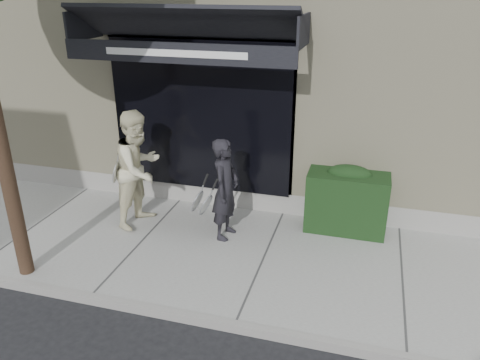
% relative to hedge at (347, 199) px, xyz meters
% --- Properties ---
extents(ground, '(80.00, 80.00, 0.00)m').
position_rel_hedge_xyz_m(ground, '(-1.10, -1.25, -0.66)').
color(ground, black).
rests_on(ground, ground).
extents(sidewalk, '(20.00, 3.00, 0.12)m').
position_rel_hedge_xyz_m(sidewalk, '(-1.10, -1.25, -0.60)').
color(sidewalk, gray).
rests_on(sidewalk, ground).
extents(curb, '(20.00, 0.10, 0.14)m').
position_rel_hedge_xyz_m(curb, '(-1.10, -2.80, -0.59)').
color(curb, gray).
rests_on(curb, ground).
extents(building_facade, '(14.30, 8.04, 5.64)m').
position_rel_hedge_xyz_m(building_facade, '(-1.11, 3.71, 2.08)').
color(building_facade, beige).
rests_on(building_facade, ground).
extents(hedge, '(1.30, 0.70, 1.14)m').
position_rel_hedge_xyz_m(hedge, '(0.00, 0.00, 0.00)').
color(hedge, black).
rests_on(hedge, sidewalk).
extents(pedestrian_front, '(0.67, 0.84, 1.66)m').
position_rel_hedge_xyz_m(pedestrian_front, '(-1.86, -0.79, 0.29)').
color(pedestrian_front, black).
rests_on(pedestrian_front, sidewalk).
extents(pedestrian_back, '(0.94, 1.10, 1.98)m').
position_rel_hedge_xyz_m(pedestrian_back, '(-3.37, -0.71, 0.45)').
color(pedestrian_back, beige).
rests_on(pedestrian_back, sidewalk).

